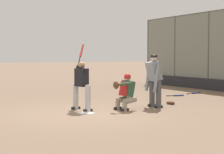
# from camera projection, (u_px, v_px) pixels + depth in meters

# --- Properties ---
(ground_plane) EXTENTS (160.00, 160.00, 0.00)m
(ground_plane) POSITION_uv_depth(u_px,v_px,m) (86.00, 113.00, 11.21)
(ground_plane) COLOR #7A604C
(home_plate_marker) EXTENTS (0.43, 0.43, 0.01)m
(home_plate_marker) POSITION_uv_depth(u_px,v_px,m) (86.00, 113.00, 11.21)
(home_plate_marker) COLOR white
(home_plate_marker) RESTS_ON ground_plane
(batter_at_plate) EXTENTS (1.06, 0.57, 2.10)m
(batter_at_plate) POSITION_uv_depth(u_px,v_px,m) (82.00, 84.00, 11.74)
(batter_at_plate) COLOR #B7B7BC
(batter_at_plate) RESTS_ON ground_plane
(catcher_behind_plate) EXTENTS (0.62, 0.72, 1.16)m
(catcher_behind_plate) POSITION_uv_depth(u_px,v_px,m) (125.00, 91.00, 11.85)
(catcher_behind_plate) COLOR gray
(catcher_behind_plate) RESTS_ON ground_plane
(umpire_home) EXTENTS (0.71, 0.46, 1.75)m
(umpire_home) POSITION_uv_depth(u_px,v_px,m) (154.00, 79.00, 12.44)
(umpire_home) COLOR #4C4C51
(umpire_home) RESTS_ON ground_plane
(spare_bat_near_backstop) EXTENTS (0.17, 0.88, 0.07)m
(spare_bat_near_backstop) POSITION_uv_depth(u_px,v_px,m) (195.00, 93.00, 16.93)
(spare_bat_near_backstop) COLOR black
(spare_bat_near_backstop) RESTS_ON ground_plane
(spare_bat_by_padding) EXTENTS (0.21, 0.81, 0.07)m
(spare_bat_by_padding) POSITION_uv_depth(u_px,v_px,m) (178.00, 95.00, 15.89)
(spare_bat_by_padding) COLOR black
(spare_bat_by_padding) RESTS_ON ground_plane
(fielding_glove_on_dirt) EXTENTS (0.31, 0.24, 0.11)m
(fielding_glove_on_dirt) POSITION_uv_depth(u_px,v_px,m) (171.00, 103.00, 13.21)
(fielding_glove_on_dirt) COLOR #56331E
(fielding_glove_on_dirt) RESTS_ON ground_plane
(baseball_loose) EXTENTS (0.07, 0.07, 0.07)m
(baseball_loose) POSITION_uv_depth(u_px,v_px,m) (75.00, 100.00, 14.14)
(baseball_loose) COLOR white
(baseball_loose) RESTS_ON ground_plane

